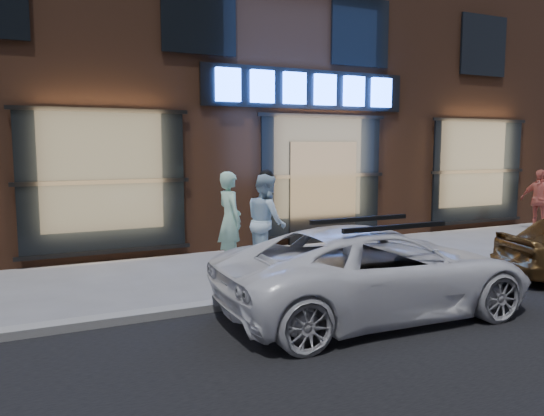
{
  "coord_description": "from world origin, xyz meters",
  "views": [
    {
      "loc": [
        -6.48,
        -6.91,
        2.31
      ],
      "look_at": [
        -2.44,
        1.6,
        1.2
      ],
      "focal_mm": 35.0,
      "sensor_mm": 36.0,
      "label": 1
    }
  ],
  "objects_px": {
    "man_bowtie": "(230,220)",
    "man_cap": "(266,221)",
    "passerby": "(539,200)",
    "white_suv": "(376,271)"
  },
  "relations": [
    {
      "from": "man_cap",
      "to": "white_suv",
      "type": "bearing_deg",
      "value": -169.14
    },
    {
      "from": "man_cap",
      "to": "passerby",
      "type": "xyz_separation_m",
      "value": [
        8.64,
        0.94,
        -0.06
      ]
    },
    {
      "from": "man_bowtie",
      "to": "man_cap",
      "type": "height_order",
      "value": "man_bowtie"
    },
    {
      "from": "man_bowtie",
      "to": "man_cap",
      "type": "relative_size",
      "value": 1.02
    },
    {
      "from": "man_cap",
      "to": "white_suv",
      "type": "xyz_separation_m",
      "value": [
        0.19,
        -3.16,
        -0.29
      ]
    },
    {
      "from": "man_bowtie",
      "to": "man_cap",
      "type": "bearing_deg",
      "value": -129.64
    },
    {
      "from": "man_bowtie",
      "to": "passerby",
      "type": "distance_m",
      "value": 9.23
    },
    {
      "from": "man_bowtie",
      "to": "passerby",
      "type": "bearing_deg",
      "value": -90.69
    },
    {
      "from": "man_bowtie",
      "to": "passerby",
      "type": "relative_size",
      "value": 1.1
    },
    {
      "from": "white_suv",
      "to": "man_cap",
      "type": "bearing_deg",
      "value": 5.38
    }
  ]
}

